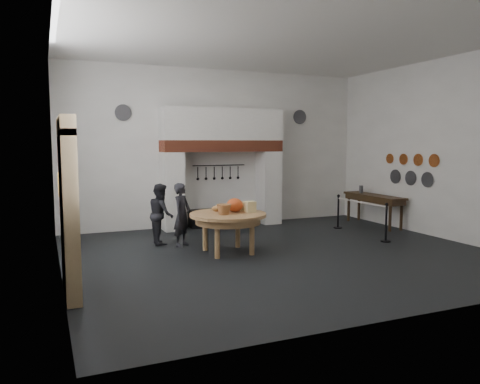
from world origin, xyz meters
name	(u,v)px	position (x,y,z in m)	size (l,w,h in m)	color
floor	(282,253)	(0.00, 0.00, 0.00)	(9.00, 8.00, 0.02)	black
ceiling	(284,41)	(0.00, 0.00, 4.50)	(9.00, 8.00, 0.02)	silver
wall_back	(218,148)	(0.00, 4.00, 2.25)	(9.00, 0.02, 4.50)	white
wall_front	(423,154)	(0.00, -4.00, 2.25)	(9.00, 0.02, 4.50)	white
wall_left	(56,151)	(-4.50, 0.00, 2.25)	(0.02, 8.00, 4.50)	white
wall_right	(442,149)	(4.50, 0.00, 2.25)	(0.02, 8.00, 4.50)	white
chimney_pier_left	(172,191)	(-1.48, 3.65, 1.07)	(0.55, 0.70, 2.15)	silver
chimney_pier_right	(268,187)	(1.48, 3.65, 1.07)	(0.55, 0.70, 2.15)	silver
hearth_brick_band	(222,146)	(0.00, 3.65, 2.31)	(3.50, 0.72, 0.32)	#9E442B
chimney_hood	(222,124)	(0.00, 3.65, 2.92)	(3.50, 0.70, 0.90)	silver
iron_range	(222,217)	(0.00, 3.72, 0.25)	(1.90, 0.45, 0.50)	black
utensil_rail	(219,165)	(0.00, 3.92, 1.75)	(0.02, 0.02, 1.60)	black
door_recess	(63,216)	(-4.47, -1.00, 1.25)	(0.04, 1.10, 2.50)	black
door_jamb_near	(71,219)	(-4.38, -1.70, 1.30)	(0.22, 0.30, 2.60)	tan
door_jamb_far	(67,207)	(-4.38, -0.30, 1.30)	(0.22, 0.30, 2.60)	tan
door_lintel	(65,127)	(-4.38, -1.00, 2.65)	(0.22, 1.70, 0.30)	tan
wall_plaque	(59,184)	(-4.45, 0.80, 1.60)	(0.05, 0.34, 0.44)	gold
work_table	(228,215)	(-1.05, 0.53, 0.84)	(1.67, 1.67, 0.07)	tan
pumpkin	(235,205)	(-0.85, 0.63, 1.03)	(0.36, 0.36, 0.31)	#C64E1B
cheese_block_big	(250,207)	(-0.55, 0.48, 0.99)	(0.22, 0.22, 0.24)	#E7D18A
cheese_block_small	(244,206)	(-0.57, 0.78, 0.97)	(0.18, 0.18, 0.20)	#D4B87E
wicker_basket	(224,209)	(-1.20, 0.38, 0.98)	(0.32, 0.32, 0.22)	#A3603C
bread_loaf	(218,208)	(-1.15, 0.88, 0.94)	(0.31, 0.18, 0.13)	#AA733C
visitor_near	(182,215)	(-1.79, 1.59, 0.74)	(0.54, 0.35, 1.47)	black
visitor_far	(161,214)	(-2.19, 1.99, 0.72)	(0.70, 0.55, 1.45)	black
side_table	(374,196)	(4.10, 2.05, 0.87)	(0.55, 2.20, 0.06)	#352413
pewter_jug	(361,189)	(4.10, 2.65, 1.01)	(0.12, 0.12, 0.22)	#49494E
copper_pan_a	(434,161)	(4.46, 0.20, 1.95)	(0.34, 0.34, 0.03)	#C6662D
copper_pan_b	(418,160)	(4.46, 0.75, 1.95)	(0.32, 0.32, 0.03)	#C6662D
copper_pan_c	(403,159)	(4.46, 1.30, 1.95)	(0.30, 0.30, 0.03)	#C6662D
copper_pan_d	(390,159)	(4.46, 1.85, 1.95)	(0.28, 0.28, 0.03)	#C6662D
pewter_plate_left	(427,180)	(4.46, 0.40, 1.45)	(0.40, 0.40, 0.03)	#4C4C51
pewter_plate_mid	(411,178)	(4.46, 1.00, 1.45)	(0.40, 0.40, 0.03)	#4C4C51
pewter_plate_right	(395,177)	(4.46, 1.60, 1.45)	(0.40, 0.40, 0.03)	#4C4C51
pewter_plate_back_left	(123,113)	(-2.70, 3.96, 3.20)	(0.44, 0.44, 0.03)	#4C4C51
pewter_plate_back_right	(300,117)	(2.70, 3.96, 3.20)	(0.44, 0.44, 0.03)	#4C4C51
barrier_post_near	(386,224)	(2.89, 0.08, 0.45)	(0.05, 0.05, 0.90)	black
barrier_post_far	(338,212)	(2.89, 2.08, 0.45)	(0.05, 0.05, 0.90)	black
barrier_rope	(361,202)	(2.89, 1.08, 0.85)	(0.04, 0.04, 2.00)	white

